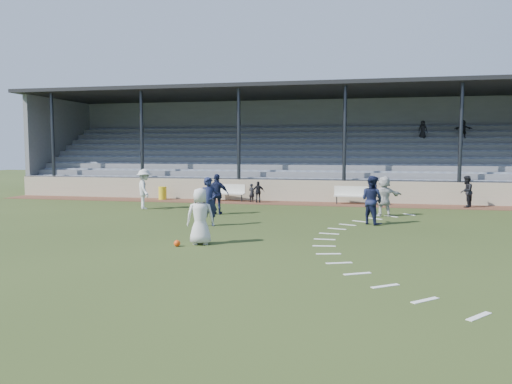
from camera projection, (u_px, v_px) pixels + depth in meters
ground at (240, 236)px, 16.97m from camera, size 90.00×90.00×0.00m
cinder_track at (287, 203)px, 27.19m from camera, size 34.00×2.00×0.02m
retaining_wall at (290, 191)px, 28.16m from camera, size 34.00×0.18×1.20m
bench_left at (228, 191)px, 28.17m from camera, size 2.03×0.64×0.95m
bench_right at (353, 193)px, 26.63m from camera, size 2.02×0.57×0.95m
trash_bin at (163, 193)px, 29.01m from camera, size 0.46×0.46×0.74m
football at (177, 243)px, 15.19m from camera, size 0.20×0.20×0.20m
player_white_lead at (200, 216)px, 15.47m from camera, size 0.97×0.75×1.77m
player_navy_lead at (209, 202)px, 19.15m from camera, size 0.82×0.74×1.89m
player_navy_mid at (372, 200)px, 19.58m from camera, size 1.18×1.15×1.92m
player_white_wing at (144, 189)px, 24.53m from camera, size 1.32×1.47×1.97m
player_navy_wing at (217, 194)px, 22.54m from camera, size 1.08×0.46×1.83m
player_white_back at (384, 196)px, 21.93m from camera, size 1.73×0.95×1.78m
official at (466, 191)px, 25.11m from camera, size 0.87×0.96×1.60m
sub_left_near at (252, 193)px, 27.60m from camera, size 0.44×0.37×1.02m
sub_left_far at (258, 192)px, 27.35m from camera, size 0.73×0.43×1.17m
sub_right at (371, 194)px, 26.07m from camera, size 0.81×0.59×1.14m
grandstand at (301, 160)px, 32.61m from camera, size 34.60×9.00×6.61m
penalty_arc at (364, 241)px, 16.10m from camera, size 3.89×14.63×0.01m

